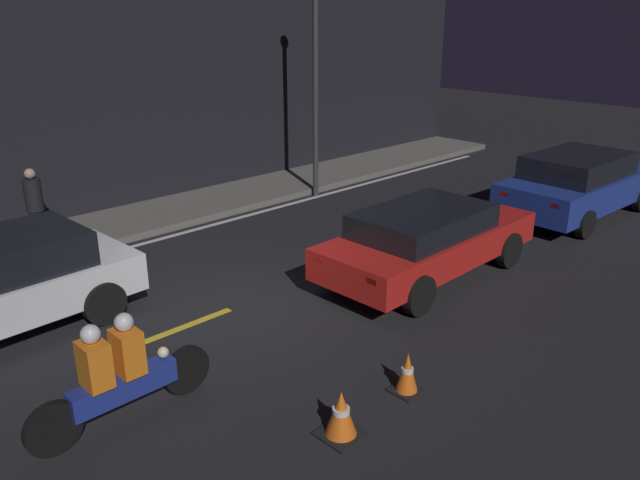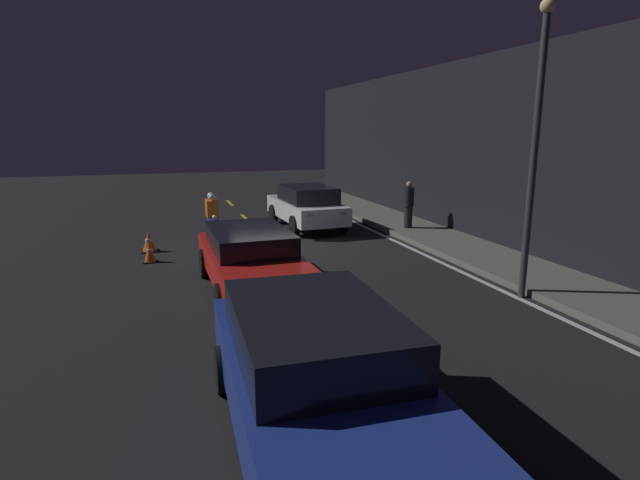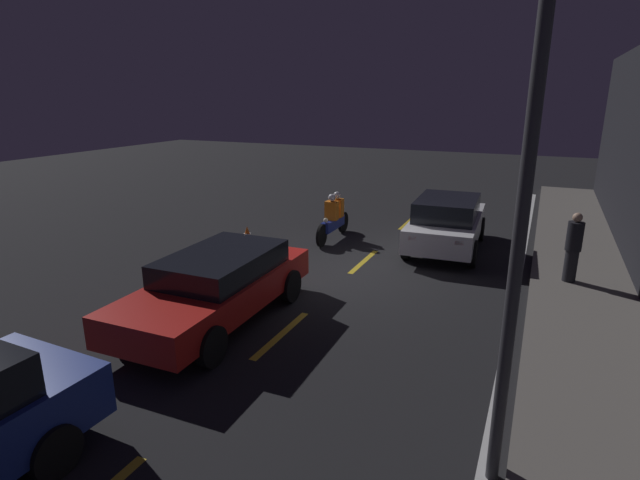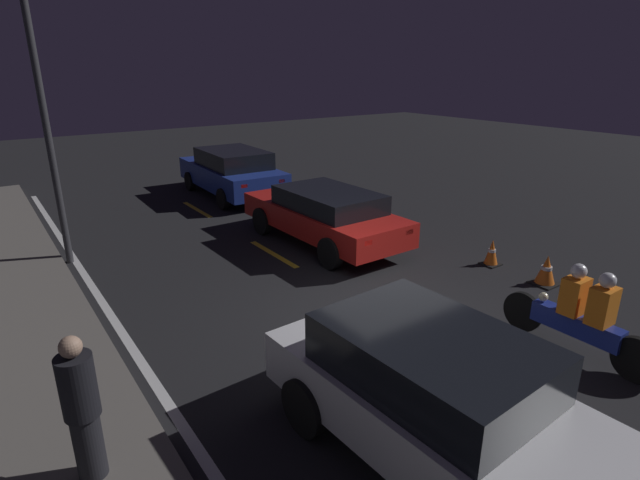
{
  "view_description": "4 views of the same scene",
  "coord_description": "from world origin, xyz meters",
  "px_view_note": "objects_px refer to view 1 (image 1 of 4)",
  "views": [
    {
      "loc": [
        -5.3,
        -7.68,
        4.64
      ],
      "look_at": [
        1.66,
        -0.42,
        0.91
      ],
      "focal_mm": 35.0,
      "sensor_mm": 36.0,
      "label": 1
    },
    {
      "loc": [
        13.69,
        -3.14,
        3.4
      ],
      "look_at": [
        2.34,
        0.53,
        0.76
      ],
      "focal_mm": 28.0,
      "sensor_mm": 36.0,
      "label": 2
    },
    {
      "loc": [
        10.69,
        4.0,
        4.2
      ],
      "look_at": [
        0.65,
        -0.51,
        0.97
      ],
      "focal_mm": 28.0,
      "sensor_mm": 36.0,
      "label": 3
    },
    {
      "loc": [
        -5.75,
        5.22,
        4.05
      ],
      "look_at": [
        1.54,
        0.09,
        0.92
      ],
      "focal_mm": 28.0,
      "sensor_mm": 36.0,
      "label": 4
    }
  ],
  "objects_px": {
    "traffic_cone_near": "(341,414)",
    "traffic_cone_mid": "(407,373)",
    "street_lamp": "(315,70)",
    "motorcycle": "(117,375)",
    "pedestrian": "(35,207)",
    "taxi_red": "(427,239)",
    "sedan_blue": "(579,183)"
  },
  "relations": [
    {
      "from": "traffic_cone_near",
      "to": "taxi_red",
      "type": "bearing_deg",
      "value": 25.88
    },
    {
      "from": "sedan_blue",
      "to": "pedestrian",
      "type": "relative_size",
      "value": 2.96
    },
    {
      "from": "motorcycle",
      "to": "traffic_cone_near",
      "type": "distance_m",
      "value": 2.63
    },
    {
      "from": "street_lamp",
      "to": "motorcycle",
      "type": "bearing_deg",
      "value": -146.85
    },
    {
      "from": "motorcycle",
      "to": "pedestrian",
      "type": "height_order",
      "value": "pedestrian"
    },
    {
      "from": "traffic_cone_near",
      "to": "traffic_cone_mid",
      "type": "height_order",
      "value": "traffic_cone_near"
    },
    {
      "from": "sedan_blue",
      "to": "motorcycle",
      "type": "xyz_separation_m",
      "value": [
        -11.63,
        0.08,
        -0.15
      ]
    },
    {
      "from": "pedestrian",
      "to": "traffic_cone_mid",
      "type": "bearing_deg",
      "value": -80.04
    },
    {
      "from": "traffic_cone_mid",
      "to": "motorcycle",
      "type": "bearing_deg",
      "value": 146.67
    },
    {
      "from": "pedestrian",
      "to": "traffic_cone_near",
      "type": "bearing_deg",
      "value": -88.48
    },
    {
      "from": "sedan_blue",
      "to": "pedestrian",
      "type": "height_order",
      "value": "pedestrian"
    },
    {
      "from": "motorcycle",
      "to": "street_lamp",
      "type": "distance_m",
      "value": 10.24
    },
    {
      "from": "taxi_red",
      "to": "traffic_cone_near",
      "type": "height_order",
      "value": "taxi_red"
    },
    {
      "from": "sedan_blue",
      "to": "street_lamp",
      "type": "xyz_separation_m",
      "value": [
        -3.33,
        5.49,
        2.43
      ]
    },
    {
      "from": "traffic_cone_near",
      "to": "pedestrian",
      "type": "bearing_deg",
      "value": 91.52
    },
    {
      "from": "motorcycle",
      "to": "street_lamp",
      "type": "height_order",
      "value": "street_lamp"
    },
    {
      "from": "traffic_cone_mid",
      "to": "street_lamp",
      "type": "height_order",
      "value": "street_lamp"
    },
    {
      "from": "street_lamp",
      "to": "taxi_red",
      "type": "bearing_deg",
      "value": -112.44
    },
    {
      "from": "taxi_red",
      "to": "sedan_blue",
      "type": "relative_size",
      "value": 0.99
    },
    {
      "from": "taxi_red",
      "to": "traffic_cone_mid",
      "type": "distance_m",
      "value": 3.85
    },
    {
      "from": "sedan_blue",
      "to": "traffic_cone_near",
      "type": "distance_m",
      "value": 10.11
    },
    {
      "from": "motorcycle",
      "to": "pedestrian",
      "type": "relative_size",
      "value": 1.5
    },
    {
      "from": "taxi_red",
      "to": "pedestrian",
      "type": "height_order",
      "value": "pedestrian"
    },
    {
      "from": "sedan_blue",
      "to": "street_lamp",
      "type": "relative_size",
      "value": 0.81
    },
    {
      "from": "street_lamp",
      "to": "pedestrian",
      "type": "bearing_deg",
      "value": 172.15
    },
    {
      "from": "motorcycle",
      "to": "pedestrian",
      "type": "xyz_separation_m",
      "value": [
        1.49,
        6.36,
        0.3
      ]
    },
    {
      "from": "motorcycle",
      "to": "traffic_cone_near",
      "type": "height_order",
      "value": "motorcycle"
    },
    {
      "from": "pedestrian",
      "to": "street_lamp",
      "type": "height_order",
      "value": "street_lamp"
    },
    {
      "from": "taxi_red",
      "to": "motorcycle",
      "type": "distance_m",
      "value": 6.13
    },
    {
      "from": "motorcycle",
      "to": "traffic_cone_mid",
      "type": "distance_m",
      "value": 3.55
    },
    {
      "from": "sedan_blue",
      "to": "motorcycle",
      "type": "relative_size",
      "value": 1.98
    },
    {
      "from": "sedan_blue",
      "to": "traffic_cone_mid",
      "type": "height_order",
      "value": "sedan_blue"
    }
  ]
}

